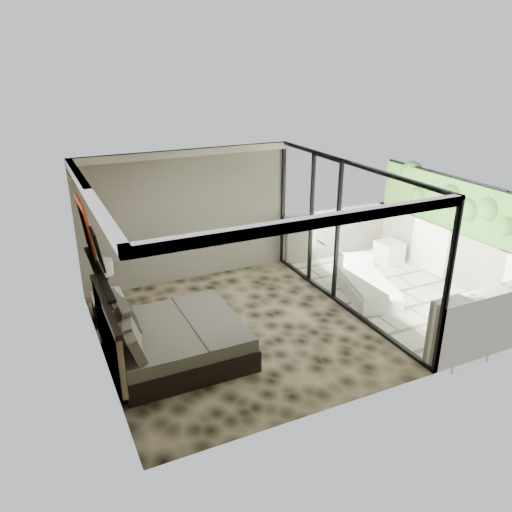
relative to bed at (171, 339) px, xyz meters
name	(u,v)px	position (x,y,z in m)	size (l,w,h in m)	color
floor	(236,330)	(1.27, 0.35, -0.34)	(5.00, 5.00, 0.00)	black
ceiling	(233,175)	(1.27, 0.35, 2.45)	(4.50, 5.00, 0.02)	silver
back_wall	(188,217)	(1.27, 2.84, 1.06)	(4.50, 0.02, 2.80)	gray
left_wall	(96,281)	(-0.97, 0.35, 1.06)	(0.02, 5.00, 2.80)	gray
glass_wall	(347,237)	(3.52, 0.35, 1.06)	(0.08, 5.00, 2.80)	white
terrace_slab	(402,293)	(5.02, 0.35, -0.40)	(3.00, 5.00, 0.12)	beige
parapet_far	(455,256)	(6.37, 0.35, 0.21)	(0.30, 5.00, 1.10)	beige
foliage_hedge	(463,206)	(6.37, 0.35, 1.31)	(0.36, 4.60, 1.10)	#4A8027
picture_ledge	(98,272)	(-0.91, 0.45, 1.16)	(0.12, 2.20, 0.05)	black
bed	(171,339)	(0.00, 0.00, 0.00)	(2.10, 2.04, 1.16)	black
nightstand	(108,307)	(-0.68, 1.69, -0.07)	(0.54, 0.54, 0.54)	black
table_lamp	(103,274)	(-0.70, 1.65, 0.61)	(0.37, 0.37, 0.67)	black
abstract_canvas	(86,226)	(-0.93, 1.27, 1.63)	(0.04, 0.90, 0.90)	#C43F10
framed_print	(98,249)	(-0.87, 0.54, 1.48)	(0.03, 0.50, 0.60)	black
ottoman	(389,252)	(5.72, 1.66, -0.08)	(0.53, 0.53, 0.53)	silver
lounger	(366,286)	(4.21, 0.51, -0.14)	(1.21, 1.79, 0.64)	silver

